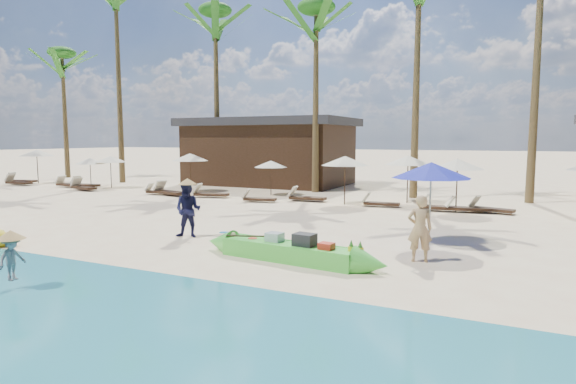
% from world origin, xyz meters
% --- Properties ---
extents(ground, '(240.00, 240.00, 0.00)m').
position_xyz_m(ground, '(0.00, 0.00, 0.00)').
color(ground, '#F9E6B8').
rests_on(ground, ground).
extents(wet_sand_strip, '(240.00, 4.50, 0.01)m').
position_xyz_m(wet_sand_strip, '(0.00, -5.00, 0.00)').
color(wet_sand_strip, tan).
rests_on(wet_sand_strip, ground).
extents(green_canoe, '(5.68, 1.09, 0.72)m').
position_xyz_m(green_canoe, '(1.93, -0.23, 0.24)').
color(green_canoe, '#4EDC43').
rests_on(green_canoe, ground).
extents(tourist, '(0.69, 0.55, 1.64)m').
position_xyz_m(tourist, '(4.83, 1.07, 0.82)').
color(tourist, tan).
rests_on(tourist, ground).
extents(vendor_green, '(0.96, 0.84, 1.68)m').
position_xyz_m(vendor_green, '(-2.04, 0.99, 0.84)').
color(vendor_green, '#15153A').
rests_on(vendor_green, ground).
extents(vendor_yellow, '(0.40, 0.61, 0.89)m').
position_xyz_m(vendor_yellow, '(-2.05, -4.64, 0.63)').
color(vendor_yellow, gray).
rests_on(vendor_yellow, ground).
extents(blue_umbrella, '(2.17, 2.17, 2.34)m').
position_xyz_m(blue_umbrella, '(4.74, 3.06, 2.12)').
color(blue_umbrella, '#99999E').
rests_on(blue_umbrella, ground).
extents(resort_parasol_0, '(2.20, 2.20, 2.27)m').
position_xyz_m(resort_parasol_0, '(-22.27, 11.15, 2.05)').
color(resort_parasol_0, '#341F15').
rests_on(resort_parasol_0, ground).
extents(lounger_0_left, '(2.09, 1.14, 0.68)m').
position_xyz_m(lounger_0_left, '(-23.20, 10.47, 0.23)').
color(lounger_0_left, '#341F15').
rests_on(lounger_0_left, ground).
extents(lounger_0_right, '(1.91, 0.70, 0.64)m').
position_xyz_m(lounger_0_right, '(-22.33, 9.68, 0.21)').
color(lounger_0_right, '#341F15').
rests_on(lounger_0_right, ground).
extents(resort_parasol_1, '(1.77, 1.77, 1.83)m').
position_xyz_m(resort_parasol_1, '(-16.51, 10.38, 1.65)').
color(resort_parasol_1, '#341F15').
rests_on(resort_parasol_1, ground).
extents(lounger_1_left, '(1.85, 0.61, 0.62)m').
position_xyz_m(lounger_1_left, '(-18.19, 10.10, 0.21)').
color(lounger_1_left, '#341F15').
rests_on(lounger_1_left, ground).
extents(lounger_1_right, '(1.93, 0.72, 0.64)m').
position_xyz_m(lounger_1_right, '(-17.11, 10.37, 0.21)').
color(lounger_1_right, '#341F15').
rests_on(lounger_1_right, ground).
extents(resort_parasol_2, '(1.89, 1.89, 1.94)m').
position_xyz_m(resort_parasol_2, '(-15.49, 11.02, 1.75)').
color(resort_parasol_2, '#341F15').
rests_on(resort_parasol_2, ground).
extents(lounger_2_left, '(1.98, 0.97, 0.64)m').
position_xyz_m(lounger_2_left, '(-15.87, 9.19, 0.22)').
color(lounger_2_left, '#341F15').
rests_on(lounger_2_left, ground).
extents(resort_parasol_3, '(2.10, 2.10, 2.16)m').
position_xyz_m(resort_parasol_3, '(-9.83, 11.42, 1.95)').
color(resort_parasol_3, '#341F15').
rests_on(resort_parasol_3, ground).
extents(lounger_3_left, '(1.72, 0.78, 0.56)m').
position_xyz_m(lounger_3_left, '(-10.45, 9.46, 0.19)').
color(lounger_3_left, '#341F15').
rests_on(lounger_3_left, ground).
extents(lounger_3_right, '(2.09, 1.05, 0.68)m').
position_xyz_m(lounger_3_right, '(-9.75, 9.38, 0.23)').
color(lounger_3_right, '#341F15').
rests_on(lounger_3_right, ground).
extents(resort_parasol_4, '(1.78, 1.78, 1.84)m').
position_xyz_m(resort_parasol_4, '(-4.91, 11.85, 1.65)').
color(resort_parasol_4, '#341F15').
rests_on(resort_parasol_4, ground).
extents(lounger_4_left, '(1.92, 0.96, 0.63)m').
position_xyz_m(lounger_4_left, '(-7.28, 9.56, 0.21)').
color(lounger_4_left, '#341F15').
rests_on(lounger_4_left, ground).
extents(lounger_4_right, '(1.68, 0.85, 0.55)m').
position_xyz_m(lounger_4_right, '(-4.16, 9.06, 0.18)').
color(lounger_4_right, '#341F15').
rests_on(lounger_4_right, ground).
extents(resort_parasol_5, '(2.14, 2.14, 2.21)m').
position_xyz_m(resort_parasol_5, '(-0.18, 10.07, 1.99)').
color(resort_parasol_5, '#341F15').
rests_on(resort_parasol_5, ground).
extents(lounger_5_left, '(1.88, 0.73, 0.62)m').
position_xyz_m(lounger_5_left, '(-2.25, 10.31, 0.21)').
color(lounger_5_left, '#341F15').
rests_on(lounger_5_left, ground).
extents(resort_parasol_6, '(2.15, 2.15, 2.21)m').
position_xyz_m(resort_parasol_6, '(2.29, 11.85, 1.99)').
color(resort_parasol_6, '#341F15').
rests_on(resort_parasol_6, ground).
extents(lounger_6_left, '(1.67, 0.68, 0.55)m').
position_xyz_m(lounger_6_left, '(1.44, 10.01, 0.18)').
color(lounger_6_left, '#341F15').
rests_on(lounger_6_left, ground).
extents(lounger_6_right, '(1.91, 0.77, 0.63)m').
position_xyz_m(lounger_6_right, '(4.09, 9.79, 0.21)').
color(lounger_6_right, '#341F15').
rests_on(lounger_6_right, ground).
extents(resort_parasol_7, '(2.11, 2.11, 2.18)m').
position_xyz_m(resort_parasol_7, '(4.68, 9.92, 1.96)').
color(resort_parasol_7, '#341F15').
rests_on(resort_parasol_7, ground).
extents(lounger_7_left, '(1.82, 0.96, 0.59)m').
position_xyz_m(lounger_7_left, '(5.04, 9.94, 0.20)').
color(lounger_7_left, '#341F15').
rests_on(lounger_7_left, ground).
extents(lounger_7_right, '(1.80, 1.00, 0.58)m').
position_xyz_m(lounger_7_right, '(5.94, 10.25, 0.19)').
color(lounger_7_right, '#341F15').
rests_on(lounger_7_right, ground).
extents(palm_0, '(2.08, 2.08, 9.90)m').
position_xyz_m(palm_0, '(-24.62, 15.48, 8.11)').
color(palm_0, brown).
rests_on(palm_0, ground).
extents(palm_1, '(2.08, 2.08, 13.60)m').
position_xyz_m(palm_1, '(-17.59, 14.06, 10.82)').
color(palm_1, brown).
rests_on(palm_1, ground).
extents(palm_2, '(2.08, 2.08, 11.33)m').
position_xyz_m(palm_2, '(-10.45, 15.08, 9.18)').
color(palm_2, brown).
rests_on(palm_2, ground).
extents(palm_3, '(2.08, 2.08, 10.52)m').
position_xyz_m(palm_3, '(-3.36, 14.27, 8.58)').
color(palm_3, brown).
rests_on(palm_3, ground).
extents(palm_4, '(2.08, 2.08, 11.70)m').
position_xyz_m(palm_4, '(2.15, 14.01, 9.45)').
color(palm_4, brown).
rests_on(palm_4, ground).
extents(pavilion_west, '(10.80, 6.60, 4.30)m').
position_xyz_m(pavilion_west, '(-8.00, 17.50, 2.19)').
color(pavilion_west, '#341F15').
rests_on(pavilion_west, ground).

